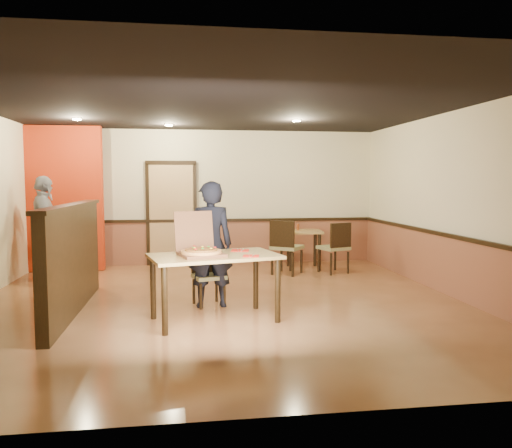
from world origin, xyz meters
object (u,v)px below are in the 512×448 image
Objects in this scene: side_table at (304,239)px; side_chair_left at (285,245)px; diner_chair at (207,273)px; side_chair_right at (336,246)px; pizza_box at (200,250)px; condiment at (298,227)px; diner at (210,245)px; passerby at (45,228)px; main_table at (214,264)px.

side_chair_left is at bearing -128.91° from side_table.
diner_chair is 2.57m from side_chair_left.
diner_chair is 3.24m from side_chair_right.
condiment is at bearing 44.61° from pizza_box.
side_chair_left is 2.67m from diner.
diner reaches higher than condiment.
passerby is (-5.26, 0.12, 0.39)m from side_chair_right.
side_table is at bearing 37.45° from diner_chair.
side_chair_left is at bearing 37.95° from diner_chair.
pizza_box is (-0.18, -0.04, 0.18)m from main_table.
pizza_box is 4.19m from condiment.
main_table is at bearing 29.52° from side_chair_right.
condiment is at bearing 134.92° from side_table.
side_table is at bearing -93.52° from side_chair_left.
side_chair_left is at bearing -129.29° from diner.
side_chair_right is 7.35× the size of condiment.
side_table is (1.98, 3.51, -0.14)m from main_table.
diner_chair is at bearing 79.90° from main_table.
main_table is at bearing -117.56° from condiment.
passerby is at bearing 119.35° from main_table.
passerby reaches higher than diner.
side_chair_right reaches higher than main_table.
side_chair_left is 0.86m from condiment.
side_chair_left is 4.30m from passerby.
side_chair_left is at bearing -109.40° from passerby.
side_chair_left is 1.30× the size of side_table.
pizza_box reaches higher than side_chair_left.
side_table is at bearing -101.94° from passerby.
diner reaches higher than pizza_box.
diner_chair is 0.45× the size of passerby.
diner_chair reaches higher than side_table.
side_chair_left reaches higher than side_table.
condiment is (-0.57, 0.71, 0.30)m from side_chair_right.
main_table is 2.07× the size of diner_chair.
side_chair_right is 5.27m from passerby.
main_table is 4.03m from side_table.
passerby is 4.02m from pizza_box.
diner_chair is 3.39m from condiment.
side_chair_left is at bearing -119.39° from condiment.
side_chair_right is at bearing -52.45° from side_table.
side_chair_left is at bearing 49.25° from main_table.
condiment reaches higher than diner_chair.
main_table reaches higher than side_table.
side_table is 3.45m from diner.
diner_chair is 0.81× the size of side_chair_left.
pizza_box is at bearing 72.92° from diner.
pizza_box reaches higher than main_table.
side_table is at bearing -72.63° from side_chair_right.
condiment is at bearing -83.99° from side_chair_left.
side_chair_right is 0.56× the size of diner.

